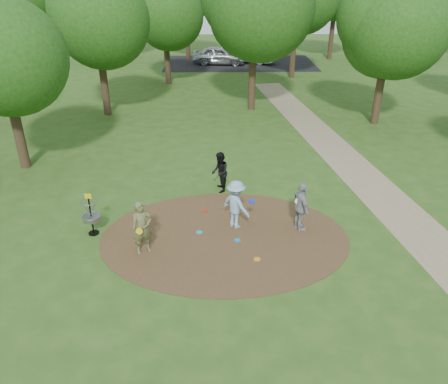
{
  "coord_description": "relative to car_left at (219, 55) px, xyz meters",
  "views": [
    {
      "loc": [
        -0.24,
        -12.46,
        8.17
      ],
      "look_at": [
        0.0,
        1.2,
        1.1
      ],
      "focal_mm": 35.0,
      "sensor_mm": 36.0,
      "label": 1
    }
  ],
  "objects": [
    {
      "name": "car_left",
      "position": [
        0.0,
        0.0,
        0.0
      ],
      "size": [
        5.04,
        2.48,
        1.65
      ],
      "primitive_type": "imported",
      "rotation": [
        0.0,
        0.0,
        1.46
      ],
      "color": "#AFB0B7",
      "rests_on": "ground"
    },
    {
      "name": "parking_lot",
      "position": [
        1.94,
        0.57,
        -0.82
      ],
      "size": [
        14.0,
        8.0,
        0.01
      ],
      "primitive_type": "cube",
      "color": "black",
      "rests_on": "ground"
    },
    {
      "name": "player_waiting_with_disc",
      "position": [
        2.55,
        -29.01,
        0.07
      ],
      "size": [
        0.69,
        1.13,
        1.8
      ],
      "color": "#979799",
      "rests_on": "ground"
    },
    {
      "name": "player_observer_with_disc",
      "position": [
        -2.66,
        -30.23,
        0.07
      ],
      "size": [
        0.78,
        0.66,
        1.8
      ],
      "color": "#61663B",
      "rests_on": "ground"
    },
    {
      "name": "disc_ground_red",
      "position": [
        -0.78,
        -27.72,
        -0.8
      ],
      "size": [
        0.22,
        0.22,
        0.02
      ],
      "primitive_type": "cylinder",
      "color": "red",
      "rests_on": "dirt_clearing"
    },
    {
      "name": "player_throwing_with_disc",
      "position": [
        0.35,
        -28.76,
        0.06
      ],
      "size": [
        1.31,
        1.27,
        1.77
      ],
      "color": "#8CB1D0",
      "rests_on": "ground"
    },
    {
      "name": "dirt_clearing",
      "position": [
        -0.06,
        -29.43,
        -0.82
      ],
      "size": [
        8.4,
        8.4,
        0.02
      ],
      "primitive_type": "cylinder",
      "color": "#47301C",
      "rests_on": "ground"
    },
    {
      "name": "footpath",
      "position": [
        6.44,
        -27.43,
        -0.82
      ],
      "size": [
        7.55,
        39.89,
        0.01
      ],
      "primitive_type": "cube",
      "rotation": [
        0.0,
        0.0,
        0.14
      ],
      "color": "#8C7A5B",
      "rests_on": "ground"
    },
    {
      "name": "disc_golf_basket",
      "position": [
        -4.56,
        -29.13,
        0.05
      ],
      "size": [
        0.63,
        0.63,
        1.54
      ],
      "color": "black",
      "rests_on": "ground"
    },
    {
      "name": "disc_ground_cyan",
      "position": [
        -0.93,
        -29.16,
        -0.8
      ],
      "size": [
        0.22,
        0.22,
        0.02
      ],
      "primitive_type": "cylinder",
      "color": "#18A3C7",
      "rests_on": "dirt_clearing"
    },
    {
      "name": "disc_ground_blue",
      "position": [
        0.37,
        -29.68,
        -0.8
      ],
      "size": [
        0.22,
        0.22,
        0.02
      ],
      "primitive_type": "cylinder",
      "color": "#0C89CC",
      "rests_on": "dirt_clearing"
    },
    {
      "name": "disc_ground_orange",
      "position": [
        0.93,
        -30.76,
        -0.8
      ],
      "size": [
        0.22,
        0.22,
        0.02
      ],
      "primitive_type": "cylinder",
      "color": "orange",
      "rests_on": "dirt_clearing"
    },
    {
      "name": "player_walking_with_disc",
      "position": [
        -0.19,
        -25.99,
        0.01
      ],
      "size": [
        0.69,
        0.86,
        1.67
      ],
      "color": "black",
      "rests_on": "ground"
    },
    {
      "name": "ground",
      "position": [
        -0.06,
        -29.43,
        -0.83
      ],
      "size": [
        100.0,
        100.0,
        0.0
      ],
      "primitive_type": "plane",
      "color": "#2D5119",
      "rests_on": "ground"
    },
    {
      "name": "car_right",
      "position": [
        2.78,
        0.76,
        -0.0
      ],
      "size": [
        5.28,
        3.75,
        1.65
      ],
      "primitive_type": "imported",
      "rotation": [
        0.0,
        0.0,
        1.12
      ],
      "color": "#A6A8AE",
      "rests_on": "ground"
    },
    {
      "name": "tree_ring",
      "position": [
        2.11,
        -19.16,
        4.31
      ],
      "size": [
        36.7,
        44.87,
        8.97
      ],
      "color": "#332316",
      "rests_on": "ground"
    }
  ]
}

